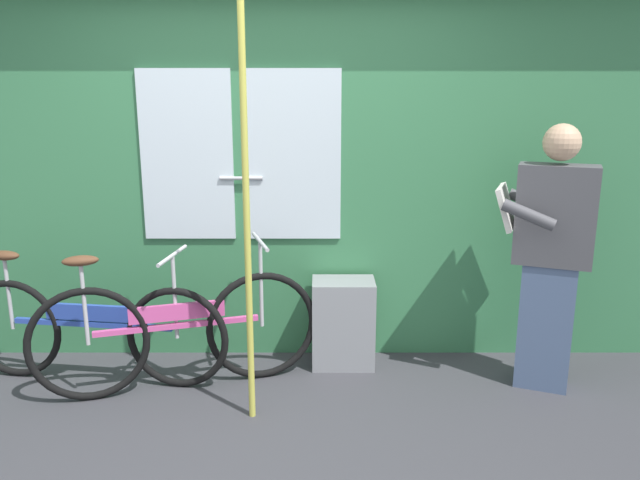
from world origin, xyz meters
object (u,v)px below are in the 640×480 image
at_px(bicycle_near_door, 92,329).
at_px(trash_bin_by_wall, 344,323).
at_px(bicycle_leaning_behind, 177,331).
at_px(handrail_pole, 247,210).
at_px(passenger_reading_newspaper, 550,254).

relative_size(bicycle_near_door, trash_bin_by_wall, 2.93).
bearing_deg(bicycle_leaning_behind, handrail_pole, -50.93).
bearing_deg(trash_bin_by_wall, handrail_pole, -128.42).
bearing_deg(handrail_pole, trash_bin_by_wall, 51.58).
xyz_separation_m(bicycle_near_door, bicycle_leaning_behind, (0.55, -0.10, 0.02)).
relative_size(bicycle_near_door, bicycle_leaning_behind, 1.03).
xyz_separation_m(bicycle_leaning_behind, trash_bin_by_wall, (1.02, 0.35, -0.08)).
xyz_separation_m(bicycle_near_door, handrail_pole, (1.04, -0.43, 0.84)).
height_order(bicycle_near_door, handrail_pole, handrail_pole).
xyz_separation_m(trash_bin_by_wall, handrail_pole, (-0.54, -0.68, 0.90)).
relative_size(passenger_reading_newspaper, handrail_pole, 0.68).
distance_m(bicycle_near_door, bicycle_leaning_behind, 0.56).
bearing_deg(bicycle_leaning_behind, passenger_reading_newspaper, -15.38).
height_order(bicycle_near_door, bicycle_leaning_behind, bicycle_leaning_behind).
bearing_deg(passenger_reading_newspaper, handrail_pole, 33.61).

